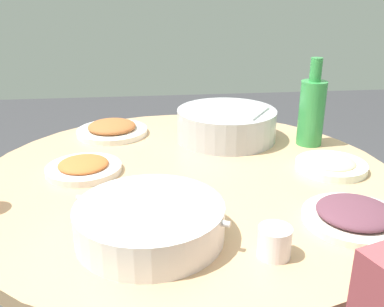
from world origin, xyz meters
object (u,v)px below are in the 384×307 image
Objects in this scene: dish_tofu_braise at (84,167)px; green_bottle at (312,111)px; rice_bowl at (226,124)px; soup_bowl at (150,223)px; dish_stirfry at (112,129)px; tea_cup_far at (274,242)px; round_dining_table at (187,215)px; dish_eggplant at (355,215)px; dish_noodles at (331,165)px.

green_bottle is (0.68, 0.15, 0.09)m from dish_tofu_braise.
rice_bowl is 1.18× the size of green_bottle.
green_bottle reaches higher than soup_bowl.
dish_stirfry is 0.81m from tea_cup_far.
dish_stirfry reaches higher than round_dining_table.
round_dining_table is 17.77× the size of tea_cup_far.
tea_cup_far is at bearing -154.12° from dish_eggplant.
dish_eggplant is (0.43, 0.01, -0.02)m from soup_bowl.
rice_bowl is 5.03× the size of tea_cup_far.
soup_bowl is 4.75× the size of tea_cup_far.
rice_bowl reaches higher than dish_noodles.
rice_bowl reaches higher than tea_cup_far.
green_bottle reaches higher than dish_stirfry.
soup_bowl is 1.37× the size of dish_eggplant.
green_bottle is (0.08, 0.48, 0.09)m from dish_eggplant.
green_bottle is at bearing 64.05° from tea_cup_far.
soup_bowl is at bearing 158.77° from tea_cup_far.
soup_bowl reaches higher than dish_eggplant.
soup_bowl is 0.24m from tea_cup_far.
dish_tofu_braise is at bearing 170.36° from round_dining_table.
soup_bowl is 1.49× the size of dish_tofu_braise.
tea_cup_far is (0.40, -0.43, 0.01)m from dish_tofu_braise.
tea_cup_far reaches higher than dish_tofu_braise.
dish_stirfry is 0.71m from dish_noodles.
dish_eggplant is 1.09× the size of dish_tofu_braise.
dish_tofu_braise is at bearing 151.19° from dish_eggplant.
rice_bowl reaches higher than dish_stirfry.
dish_noodles reaches higher than round_dining_table.
rice_bowl reaches higher than round_dining_table.
soup_bowl is 0.57m from dish_noodles.
dish_eggplant is 0.84m from dish_stirfry.
dish_stirfry reaches higher than dish_tofu_braise.
soup_bowl is 0.43m from dish_eggplant.
rice_bowl is at bearing 107.50° from dish_eggplant.
dish_noodles is 0.46m from tea_cup_far.
dish_eggplant is at bearing -103.16° from dish_noodles.
green_bottle reaches higher than round_dining_table.
round_dining_table is 3.53× the size of rice_bowl.
dish_stirfry is at bearing 121.33° from round_dining_table.
soup_bowl reaches higher than tea_cup_far.
green_bottle is at bearing 80.94° from dish_eggplant.
rice_bowl reaches higher than dish_tofu_braise.
dish_tofu_braise is 0.67m from dish_noodles.
dish_eggplant is (0.17, -0.55, -0.03)m from rice_bowl.
dish_eggplant is at bearing 1.41° from soup_bowl.
dish_stirfry is 1.23× the size of dish_noodles.
round_dining_table is 5.11× the size of dish_eggplant.
soup_bowl is at bearing -150.10° from dish_noodles.
green_bottle is (0.62, -0.16, 0.09)m from dish_stirfry.
dish_tofu_braise is at bearing -152.80° from rice_bowl.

